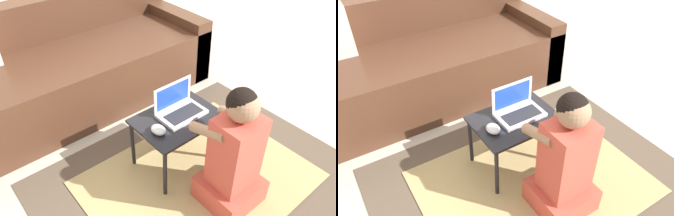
{
  "view_description": "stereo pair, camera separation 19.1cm",
  "coord_description": "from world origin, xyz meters",
  "views": [
    {
      "loc": [
        -0.94,
        -0.9,
        1.58
      ],
      "look_at": [
        0.03,
        0.27,
        0.43
      ],
      "focal_mm": 35.0,
      "sensor_mm": 36.0,
      "label": 1
    },
    {
      "loc": [
        -0.79,
        -1.01,
        1.58
      ],
      "look_at": [
        0.03,
        0.27,
        0.43
      ],
      "focal_mm": 35.0,
      "sensor_mm": 36.0,
      "label": 2
    }
  ],
  "objects": [
    {
      "name": "person_seated",
      "position": [
        0.1,
        -0.19,
        0.33
      ],
      "size": [
        0.31,
        0.38,
        0.76
      ],
      "color": "#CC4C3D",
      "rests_on": "ground_plane"
    },
    {
      "name": "laptop",
      "position": [
        0.1,
        0.25,
        0.4
      ],
      "size": [
        0.28,
        0.18,
        0.19
      ],
      "color": "silver",
      "rests_on": "laptop_desk"
    },
    {
      "name": "computer_mouse",
      "position": [
        -0.1,
        0.19,
        0.39
      ],
      "size": [
        0.07,
        0.1,
        0.04
      ],
      "color": "silver",
      "rests_on": "laptop_desk"
    },
    {
      "name": "laptop_desk",
      "position": [
        0.07,
        0.22,
        0.32
      ],
      "size": [
        0.5,
        0.36,
        0.37
      ],
      "color": "black",
      "rests_on": "ground_plane"
    },
    {
      "name": "couch",
      "position": [
        -0.08,
        1.28,
        0.28
      ],
      "size": [
        2.07,
        0.84,
        0.82
      ],
      "color": "#4C2D1E",
      "rests_on": "ground_plane"
    },
    {
      "name": "ground_plane",
      "position": [
        0.0,
        0.0,
        0.0
      ],
      "size": [
        16.0,
        16.0,
        0.0
      ],
      "primitive_type": "plane",
      "color": "beige"
    },
    {
      "name": "area_rug",
      "position": [
        0.07,
        0.02,
        0.0
      ],
      "size": [
        1.82,
        1.4,
        0.01
      ],
      "color": "brown",
      "rests_on": "ground_plane"
    }
  ]
}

